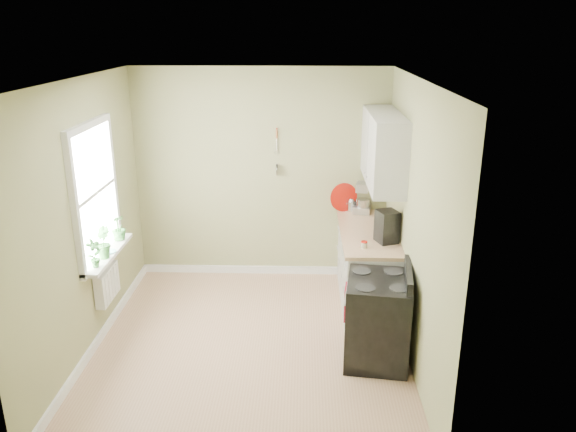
{
  "coord_description": "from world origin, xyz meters",
  "views": [
    {
      "loc": [
        0.54,
        -5.1,
        3.15
      ],
      "look_at": [
        0.38,
        0.55,
        1.23
      ],
      "focal_mm": 35.0,
      "sensor_mm": 36.0,
      "label": 1
    }
  ],
  "objects_px": {
    "kettle": "(351,205)",
    "coffee_maker": "(387,227)",
    "stove": "(378,319)",
    "stand_mixer": "(363,197)"
  },
  "relations": [
    {
      "from": "stove",
      "to": "kettle",
      "type": "xyz_separation_m",
      "value": [
        -0.14,
        1.94,
        0.56
      ]
    },
    {
      "from": "stove",
      "to": "coffee_maker",
      "type": "distance_m",
      "value": 1.1
    },
    {
      "from": "stand_mixer",
      "to": "kettle",
      "type": "relative_size",
      "value": 2.53
    },
    {
      "from": "coffee_maker",
      "to": "kettle",
      "type": "bearing_deg",
      "value": 106.04
    },
    {
      "from": "stove",
      "to": "stand_mixer",
      "type": "distance_m",
      "value": 2.06
    },
    {
      "from": "stand_mixer",
      "to": "coffee_maker",
      "type": "distance_m",
      "value": 1.09
    },
    {
      "from": "kettle",
      "to": "coffee_maker",
      "type": "relative_size",
      "value": 0.47
    },
    {
      "from": "kettle",
      "to": "coffee_maker",
      "type": "height_order",
      "value": "coffee_maker"
    },
    {
      "from": "kettle",
      "to": "coffee_maker",
      "type": "distance_m",
      "value": 1.11
    },
    {
      "from": "stove",
      "to": "stand_mixer",
      "type": "relative_size",
      "value": 2.3
    }
  ]
}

